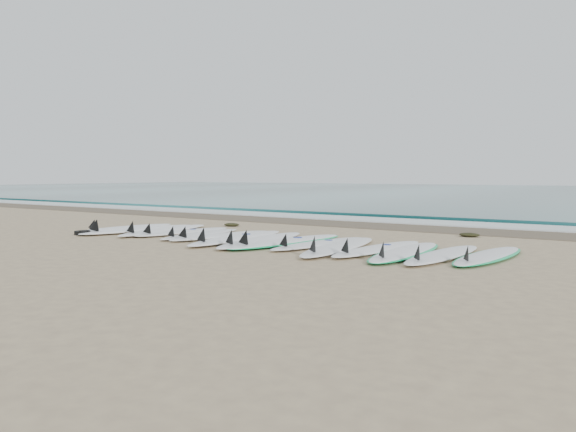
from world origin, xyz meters
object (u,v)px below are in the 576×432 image
Objects in this scene: surfboard_7 at (260,240)px; leash_coil at (83,233)px; surfboard_14 at (488,256)px; surfboard_0 at (126,227)px.

leash_coil is (-3.86, -0.94, -0.01)m from surfboard_7.
surfboard_14 is (3.92, 0.39, -0.02)m from surfboard_7.
leash_coil is (-7.78, -1.33, 0.00)m from surfboard_14.
surfboard_14 is 7.90m from leash_coil.
surfboard_7 reaches higher than surfboard_0.
surfboard_14 is at bearing 6.42° from surfboard_0.
surfboard_7 is at bearing 1.52° from surfboard_0.
leash_coil is at bearing -166.58° from surfboard_14.
surfboard_14 reaches higher than surfboard_0.
surfboard_7 is 3.94m from surfboard_14.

